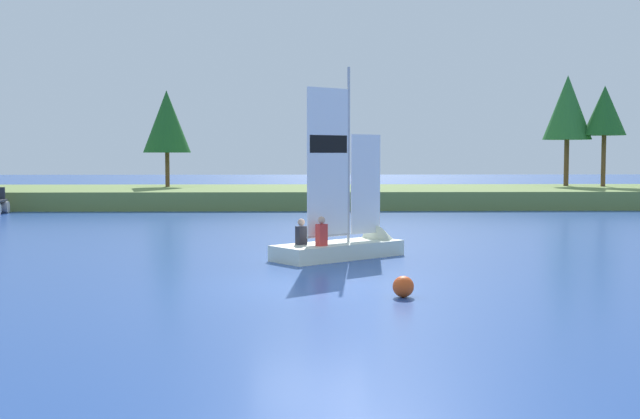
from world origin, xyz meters
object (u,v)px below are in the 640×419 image
shoreline_tree_midleft (568,108)px  shoreline_tree_centre (605,111)px  shoreline_tree_left (167,122)px  sailboat (356,242)px  channel_buoy (403,287)px

shoreline_tree_midleft → shoreline_tree_centre: (1.97, -0.94, -0.25)m
shoreline_tree_centre → shoreline_tree_midleft: bearing=154.6°
shoreline_tree_left → shoreline_tree_centre: 26.56m
sailboat → channel_buoy: 6.74m
shoreline_tree_midleft → channel_buoy: bearing=-113.4°
shoreline_tree_left → channel_buoy: bearing=-72.7°
shoreline_tree_midleft → shoreline_tree_centre: size_ratio=1.12×
sailboat → channel_buoy: bearing=-123.8°
shoreline_tree_midleft → sailboat: shoreline_tree_midleft is taller
shoreline_tree_left → sailboat: (9.62, -25.81, -4.49)m
shoreline_tree_left → channel_buoy: 34.39m
shoreline_tree_left → shoreline_tree_midleft: shoreline_tree_midleft is taller
shoreline_tree_left → channel_buoy: shoreline_tree_left is taller
shoreline_tree_left → shoreline_tree_midleft: 24.61m
sailboat → channel_buoy: sailboat is taller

